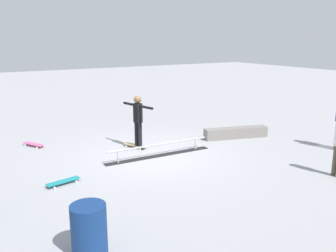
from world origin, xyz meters
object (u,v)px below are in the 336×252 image
skateboard_main (135,145)px  loose_skateboard_pink (34,144)px  grind_rail (159,151)px  trash_bin (89,230)px  skate_ledge (236,133)px  skater_main (138,118)px  loose_skateboard_teal (63,181)px

skateboard_main → loose_skateboard_pink: size_ratio=1.01×
grind_rail → skateboard_main: (0.24, -1.07, -0.09)m
grind_rail → trash_bin: 4.98m
skateboard_main → trash_bin: 5.68m
skate_ledge → loose_skateboard_pink: skate_ledge is taller
loose_skateboard_pink → skater_main: bearing=-153.8°
skater_main → loose_skateboard_pink: skater_main is taller
skater_main → loose_skateboard_teal: size_ratio=2.01×
skateboard_main → trash_bin: trash_bin is taller
skate_ledge → trash_bin: 7.69m
skate_ledge → loose_skateboard_teal: 6.26m
skater_main → grind_rail: bearing=178.6°
trash_bin → loose_skateboard_teal: bearing=-97.7°
skate_ledge → skater_main: bearing=-10.4°
loose_skateboard_teal → loose_skateboard_pink: size_ratio=1.03×
grind_rail → skate_ledge: bearing=-172.2°
loose_skateboard_teal → loose_skateboard_pink: bearing=78.5°
loose_skateboard_pink → loose_skateboard_teal: bearing=150.8°
skater_main → skateboard_main: 0.90m
loose_skateboard_teal → trash_bin: bearing=-108.5°
skate_ledge → loose_skateboard_teal: bearing=8.8°
skate_ledge → loose_skateboard_pink: size_ratio=2.78×
skate_ledge → loose_skateboard_teal: skate_ledge is taller
grind_rail → trash_bin: bearing=49.6°
grind_rail → loose_skateboard_teal: grind_rail is taller
loose_skateboard_pink → trash_bin: 6.54m
skate_ledge → trash_bin: size_ratio=2.66×
loose_skateboard_teal → skate_ledge: bearing=-2.0°
skater_main → loose_skateboard_pink: (2.73, -1.93, -0.89)m
grind_rail → skater_main: bearing=-75.8°
loose_skateboard_teal → skater_main: bearing=19.0°
skater_main → trash_bin: skater_main is taller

